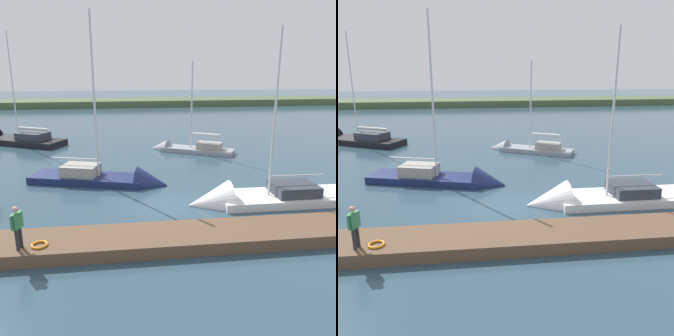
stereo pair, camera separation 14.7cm
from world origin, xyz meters
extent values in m
plane|color=#2D4756|center=(0.00, 0.00, 0.00)|extent=(200.00, 200.00, 0.00)
cube|color=#4C603D|center=(0.00, -52.99, 0.00)|extent=(180.00, 8.00, 2.40)
cube|color=brown|center=(0.00, 4.32, 0.28)|extent=(27.79, 2.43, 0.56)
torus|color=orange|center=(5.63, 4.81, 0.61)|extent=(0.66, 0.66, 0.10)
cube|color=gray|center=(-4.34, -12.15, 0.02)|extent=(6.54, 4.67, 0.76)
cone|color=gray|center=(-1.10, -13.88, 0.02)|extent=(2.36, 2.44, 1.87)
cube|color=gray|center=(-5.30, -11.64, 0.70)|extent=(2.45, 2.10, 0.59)
cylinder|color=silver|center=(-3.81, -12.44, 4.14)|extent=(0.13, 0.13, 7.48)
cylinder|color=silver|center=(-5.03, -11.79, 1.54)|extent=(2.51, 1.40, 0.11)
cylinder|color=silver|center=(-5.03, -11.79, 1.66)|extent=(2.33, 1.41, 0.27)
cube|color=navy|center=(4.61, -4.79, 0.07)|extent=(7.90, 4.26, 0.79)
cone|color=navy|center=(0.44, -3.57, 0.07)|extent=(2.55, 2.70, 2.23)
cube|color=gray|center=(5.06, -4.92, 0.82)|extent=(2.68, 2.28, 0.71)
cylinder|color=silver|center=(3.90, -4.58, 5.54)|extent=(0.14, 0.14, 10.15)
cylinder|color=silver|center=(5.43, -5.03, 1.59)|extent=(3.10, 1.00, 0.11)
cube|color=black|center=(12.07, -17.84, 0.07)|extent=(8.87, 6.40, 0.97)
cube|color=#333842|center=(10.93, -17.25, 0.91)|extent=(3.38, 3.05, 0.70)
cylinder|color=silver|center=(12.51, -18.06, 5.57)|extent=(0.11, 0.11, 10.01)
cylinder|color=silver|center=(10.83, -17.20, 1.51)|extent=(3.40, 1.81, 0.09)
cylinder|color=silver|center=(10.83, -17.20, 1.63)|extent=(3.14, 1.78, 0.25)
cube|color=white|center=(-6.84, 0.17, 0.05)|extent=(7.61, 2.60, 0.80)
cone|color=white|center=(-2.39, 0.18, 0.05)|extent=(2.33, 2.59, 2.58)
cube|color=#333842|center=(-7.27, 0.17, 0.75)|extent=(2.39, 2.07, 0.60)
cylinder|color=silver|center=(-5.79, 0.17, 4.90)|extent=(0.12, 0.12, 8.90)
cylinder|color=silver|center=(-7.35, 0.17, 1.52)|extent=(3.13, 0.10, 0.09)
cylinder|color=#28282D|center=(6.29, 4.84, 0.99)|extent=(0.14, 0.14, 0.87)
cylinder|color=#28282D|center=(6.37, 5.04, 0.99)|extent=(0.14, 0.14, 0.87)
cube|color=#337F4C|center=(6.33, 4.94, 1.74)|extent=(0.38, 0.52, 0.62)
sphere|color=tan|center=(6.33, 4.94, 2.20)|extent=(0.24, 0.24, 0.24)
cylinder|color=#337F4C|center=(6.23, 4.67, 1.76)|extent=(0.09, 0.09, 0.59)
cylinder|color=#337F4C|center=(6.44, 5.20, 1.76)|extent=(0.09, 0.09, 0.59)
camera|label=1|loc=(2.19, 17.81, 7.36)|focal=37.48mm
camera|label=2|loc=(2.04, 17.83, 7.36)|focal=37.48mm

